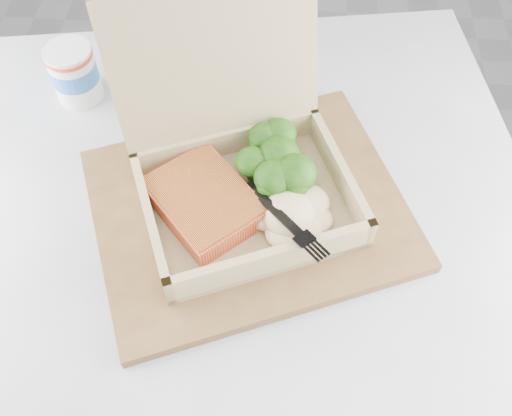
# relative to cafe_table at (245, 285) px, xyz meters

# --- Properties ---
(cafe_table) EXTENTS (0.86, 0.86, 0.71)m
(cafe_table) POSITION_rel_cafe_table_xyz_m (0.00, 0.00, 0.00)
(cafe_table) COLOR black
(cafe_table) RESTS_ON floor
(serving_tray) EXTENTS (0.45, 0.41, 0.02)m
(serving_tray) POSITION_rel_cafe_table_xyz_m (0.01, 0.01, 0.19)
(serving_tray) COLOR brown
(serving_tray) RESTS_ON cafe_table
(takeout_container) EXTENTS (0.31, 0.31, 0.22)m
(takeout_container) POSITION_rel_cafe_table_xyz_m (-0.01, 0.04, 0.25)
(takeout_container) COLOR tan
(takeout_container) RESTS_ON serving_tray
(salmon_fillet) EXTENTS (0.16, 0.16, 0.03)m
(salmon_fillet) POSITION_rel_cafe_table_xyz_m (-0.04, -0.00, 0.22)
(salmon_fillet) COLOR #E4562C
(salmon_fillet) RESTS_ON takeout_container
(broccoli_pile) EXTENTS (0.12, 0.12, 0.04)m
(broccoli_pile) POSITION_rel_cafe_table_xyz_m (0.04, 0.06, 0.23)
(broccoli_pile) COLOR #346917
(broccoli_pile) RESTS_ON takeout_container
(mashed_potatoes) EXTENTS (0.10, 0.09, 0.04)m
(mashed_potatoes) POSITION_rel_cafe_table_xyz_m (0.05, -0.02, 0.23)
(mashed_potatoes) COLOR beige
(mashed_potatoes) RESTS_ON takeout_container
(plastic_fork) EXTENTS (0.10, 0.12, 0.02)m
(plastic_fork) POSITION_rel_cafe_table_xyz_m (0.02, -0.01, 0.24)
(plastic_fork) COLOR black
(plastic_fork) RESTS_ON mashed_potatoes
(paper_cup) EXTENTS (0.07, 0.07, 0.08)m
(paper_cup) POSITION_rel_cafe_table_xyz_m (-0.25, 0.19, 0.23)
(paper_cup) COLOR silver
(paper_cup) RESTS_ON cafe_table
(receipt) EXTENTS (0.10, 0.15, 0.00)m
(receipt) POSITION_rel_cafe_table_xyz_m (-0.02, 0.19, 0.18)
(receipt) COLOR white
(receipt) RESTS_ON cafe_table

